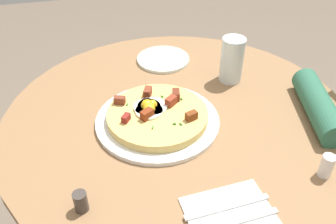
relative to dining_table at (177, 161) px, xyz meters
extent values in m
cylinder|color=olive|center=(0.00, 0.00, 0.16)|extent=(0.93, 0.93, 0.03)
cylinder|color=#333338|center=(0.00, 0.00, -0.21)|extent=(0.11, 0.11, 0.72)
cylinder|color=#2D664C|center=(0.09, 0.35, 0.21)|extent=(0.27, 0.13, 0.07)
cylinder|color=white|center=(0.02, -0.06, 0.18)|extent=(0.32, 0.32, 0.01)
cylinder|color=#D9B763|center=(0.02, -0.06, 0.20)|extent=(0.26, 0.26, 0.02)
cylinder|color=white|center=(0.00, -0.08, 0.21)|extent=(0.07, 0.07, 0.01)
sphere|color=yellow|center=(0.00, -0.08, 0.22)|extent=(0.03, 0.03, 0.03)
cylinder|color=white|center=(0.02, -0.08, 0.21)|extent=(0.07, 0.07, 0.01)
sphere|color=yellow|center=(0.02, -0.08, 0.22)|extent=(0.03, 0.03, 0.03)
cylinder|color=white|center=(0.00, -0.07, 0.21)|extent=(0.08, 0.08, 0.01)
sphere|color=yellow|center=(0.00, -0.07, 0.22)|extent=(0.03, 0.03, 0.03)
cube|color=brown|center=(0.07, 0.01, 0.22)|extent=(0.02, 0.03, 0.02)
cube|color=maroon|center=(0.00, -0.02, 0.22)|extent=(0.03, 0.04, 0.02)
cube|color=brown|center=(-0.04, -0.15, 0.22)|extent=(0.03, 0.03, 0.02)
cube|color=brown|center=(-0.05, -0.07, 0.22)|extent=(0.04, 0.03, 0.02)
cube|color=maroon|center=(-0.02, 0.00, 0.22)|extent=(0.03, 0.02, 0.02)
cube|color=maroon|center=(0.04, -0.09, 0.22)|extent=(0.03, 0.04, 0.02)
cube|color=maroon|center=(0.04, -0.14, 0.22)|extent=(0.03, 0.03, 0.02)
cube|color=#387F2D|center=(-0.04, -0.03, 0.21)|extent=(0.01, 0.01, 0.00)
cube|color=#387F2D|center=(-0.02, -0.13, 0.21)|extent=(0.01, 0.01, 0.00)
cube|color=#387F2D|center=(0.08, -0.02, 0.21)|extent=(0.01, 0.01, 0.00)
cube|color=#387F2D|center=(0.08, -0.09, 0.21)|extent=(0.01, 0.01, 0.00)
cube|color=#387F2D|center=(-0.01, 0.01, 0.21)|extent=(0.01, 0.00, 0.00)
cube|color=#387F2D|center=(0.08, -0.03, 0.21)|extent=(0.01, 0.01, 0.00)
cylinder|color=silver|center=(-0.29, 0.03, 0.18)|extent=(0.17, 0.17, 0.01)
cube|color=white|center=(0.34, 0.02, 0.18)|extent=(0.15, 0.18, 0.00)
cube|color=silver|center=(0.36, 0.02, 0.18)|extent=(0.02, 0.18, 0.00)
cube|color=silver|center=(0.32, 0.01, 0.18)|extent=(0.02, 0.18, 0.00)
cylinder|color=silver|center=(-0.13, 0.20, 0.25)|extent=(0.07, 0.07, 0.13)
cylinder|color=white|center=(0.28, 0.25, 0.21)|extent=(0.03, 0.03, 0.06)
cylinder|color=#3F3833|center=(0.25, -0.27, 0.20)|extent=(0.03, 0.03, 0.05)
camera|label=1|loc=(0.73, -0.21, 0.77)|focal=38.79mm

